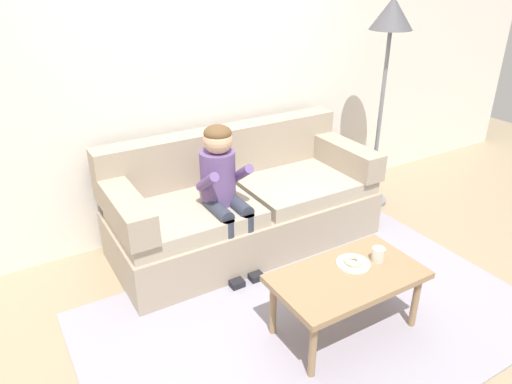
% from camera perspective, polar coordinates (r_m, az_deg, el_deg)
% --- Properties ---
extents(ground, '(10.00, 10.00, 0.00)m').
position_cam_1_polar(ground, '(3.43, 4.25, -12.62)').
color(ground, '#9E896B').
extents(wall_back, '(8.00, 0.10, 2.80)m').
position_cam_1_polar(wall_back, '(3.97, -7.07, 15.14)').
color(wall_back, silver).
rests_on(wall_back, ground).
extents(area_rug, '(2.89, 1.82, 0.01)m').
position_cam_1_polar(area_rug, '(3.27, 6.83, -14.83)').
color(area_rug, '#9993A3').
rests_on(area_rug, ground).
extents(couch, '(2.13, 0.90, 0.91)m').
position_cam_1_polar(couch, '(3.88, -1.62, -1.63)').
color(couch, tan).
rests_on(couch, ground).
extents(coffee_table, '(0.92, 0.53, 0.43)m').
position_cam_1_polar(coffee_table, '(3.00, 10.84, -10.35)').
color(coffee_table, '#937551').
rests_on(coffee_table, ground).
extents(person_child, '(0.34, 0.58, 1.10)m').
position_cam_1_polar(person_child, '(3.46, -3.95, 0.89)').
color(person_child, '#664C84').
rests_on(person_child, ground).
extents(plate, '(0.21, 0.21, 0.01)m').
position_cam_1_polar(plate, '(3.05, 11.51, -8.37)').
color(plate, white).
rests_on(plate, coffee_table).
extents(donut, '(0.15, 0.15, 0.04)m').
position_cam_1_polar(donut, '(3.04, 11.55, -7.98)').
color(donut, beige).
rests_on(donut, plate).
extents(mug, '(0.08, 0.08, 0.09)m').
position_cam_1_polar(mug, '(3.10, 14.37, -7.23)').
color(mug, silver).
rests_on(mug, coffee_table).
extents(toy_controller, '(0.23, 0.09, 0.05)m').
position_cam_1_polar(toy_controller, '(3.87, 13.35, -7.88)').
color(toy_controller, blue).
rests_on(toy_controller, ground).
extents(floor_lamp, '(0.36, 0.36, 1.87)m').
position_cam_1_polar(floor_lamp, '(4.36, 15.67, 17.64)').
color(floor_lamp, slate).
rests_on(floor_lamp, ground).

